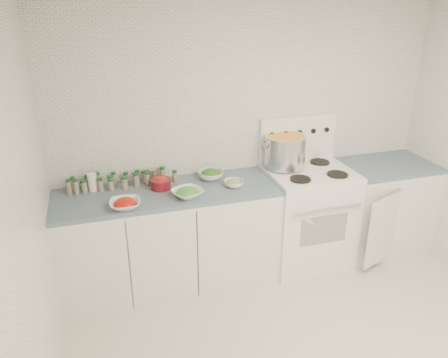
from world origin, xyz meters
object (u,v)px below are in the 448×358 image
stock_pot (285,150)px  bowl_tomato (125,204)px  stove (306,213)px  bowl_snowpea (188,193)px

stock_pot → bowl_tomato: (-1.47, -0.35, -0.17)m
stove → bowl_snowpea: stove is taller
stove → stock_pot: size_ratio=3.44×
stove → bowl_tomato: size_ratio=5.45×
bowl_tomato → stove: bearing=6.9°
stock_pot → bowl_snowpea: bearing=-163.2°
stock_pot → bowl_tomato: stock_pot is taller
stove → bowl_snowpea: 1.25m
stove → bowl_tomato: stove is taller
stock_pot → bowl_snowpea: stock_pot is taller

